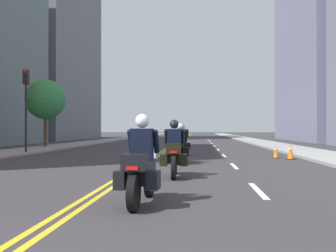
{
  "coord_description": "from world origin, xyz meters",
  "views": [
    {
      "loc": [
        2.13,
        -1.19,
        1.37
      ],
      "look_at": [
        0.94,
        14.83,
        1.49
      ],
      "focal_mm": 43.42,
      "sensor_mm": 36.0,
      "label": 1
    }
  ],
  "objects_px": {
    "motorcycle_1": "(174,154)",
    "traffic_light_near": "(26,96)",
    "motorcycle_0": "(141,169)",
    "street_tree_0": "(45,100)",
    "traffic_cone_0": "(291,151)",
    "motorcycle_2": "(180,147)",
    "traffic_cone_2": "(276,151)",
    "motorcycle_3": "(183,142)"
  },
  "relations": [
    {
      "from": "motorcycle_1",
      "to": "motorcycle_3",
      "type": "relative_size",
      "value": 1.03
    },
    {
      "from": "street_tree_0",
      "to": "traffic_light_near",
      "type": "bearing_deg",
      "value": -77.24
    },
    {
      "from": "motorcycle_1",
      "to": "motorcycle_2",
      "type": "bearing_deg",
      "value": 88.98
    },
    {
      "from": "motorcycle_1",
      "to": "traffic_light_near",
      "type": "height_order",
      "value": "traffic_light_near"
    },
    {
      "from": "traffic_cone_2",
      "to": "street_tree_0",
      "type": "bearing_deg",
      "value": 148.0
    },
    {
      "from": "street_tree_0",
      "to": "traffic_cone_2",
      "type": "bearing_deg",
      "value": -32.0
    },
    {
      "from": "motorcycle_2",
      "to": "traffic_cone_2",
      "type": "distance_m",
      "value": 5.48
    },
    {
      "from": "traffic_cone_0",
      "to": "street_tree_0",
      "type": "relative_size",
      "value": 0.15
    },
    {
      "from": "motorcycle_1",
      "to": "street_tree_0",
      "type": "xyz_separation_m",
      "value": [
        -10.34,
        17.05,
        2.84
      ]
    },
    {
      "from": "motorcycle_2",
      "to": "street_tree_0",
      "type": "distance_m",
      "value": 16.39
    },
    {
      "from": "motorcycle_0",
      "to": "street_tree_0",
      "type": "relative_size",
      "value": 0.43
    },
    {
      "from": "motorcycle_0",
      "to": "motorcycle_1",
      "type": "xyz_separation_m",
      "value": [
        0.35,
        4.25,
        0.02
      ]
    },
    {
      "from": "motorcycle_2",
      "to": "traffic_cone_0",
      "type": "bearing_deg",
      "value": 27.8
    },
    {
      "from": "traffic_cone_0",
      "to": "traffic_cone_2",
      "type": "xyz_separation_m",
      "value": [
        -0.52,
        0.69,
        -0.04
      ]
    },
    {
      "from": "motorcycle_1",
      "to": "motorcycle_3",
      "type": "distance_m",
      "value": 9.88
    },
    {
      "from": "traffic_cone_0",
      "to": "traffic_light_near",
      "type": "xyz_separation_m",
      "value": [
        -13.63,
        2.92,
        2.84
      ]
    },
    {
      "from": "traffic_light_near",
      "to": "street_tree_0",
      "type": "xyz_separation_m",
      "value": [
        -1.57,
        6.94,
        0.3
      ]
    },
    {
      "from": "traffic_cone_2",
      "to": "traffic_light_near",
      "type": "height_order",
      "value": "traffic_light_near"
    },
    {
      "from": "traffic_cone_2",
      "to": "traffic_cone_0",
      "type": "bearing_deg",
      "value": -52.85
    },
    {
      "from": "motorcycle_0",
      "to": "motorcycle_2",
      "type": "height_order",
      "value": "motorcycle_0"
    },
    {
      "from": "motorcycle_1",
      "to": "traffic_cone_2",
      "type": "distance_m",
      "value": 9.0
    },
    {
      "from": "street_tree_0",
      "to": "motorcycle_2",
      "type": "bearing_deg",
      "value": -50.41
    },
    {
      "from": "traffic_light_near",
      "to": "motorcycle_1",
      "type": "bearing_deg",
      "value": -49.08
    },
    {
      "from": "traffic_cone_2",
      "to": "traffic_light_near",
      "type": "distance_m",
      "value": 13.6
    },
    {
      "from": "motorcycle_2",
      "to": "traffic_cone_0",
      "type": "relative_size",
      "value": 2.92
    },
    {
      "from": "motorcycle_1",
      "to": "motorcycle_2",
      "type": "height_order",
      "value": "motorcycle_1"
    },
    {
      "from": "traffic_light_near",
      "to": "motorcycle_3",
      "type": "bearing_deg",
      "value": -1.56
    },
    {
      "from": "motorcycle_3",
      "to": "traffic_cone_2",
      "type": "distance_m",
      "value": 4.88
    },
    {
      "from": "motorcycle_2",
      "to": "street_tree_0",
      "type": "bearing_deg",
      "value": 129.72
    },
    {
      "from": "motorcycle_1",
      "to": "traffic_cone_0",
      "type": "height_order",
      "value": "motorcycle_1"
    },
    {
      "from": "traffic_cone_2",
      "to": "motorcycle_0",
      "type": "bearing_deg",
      "value": -111.13
    },
    {
      "from": "motorcycle_0",
      "to": "street_tree_0",
      "type": "distance_m",
      "value": 23.7
    },
    {
      "from": "traffic_light_near",
      "to": "traffic_cone_0",
      "type": "bearing_deg",
      "value": -12.1
    },
    {
      "from": "traffic_cone_0",
      "to": "traffic_light_near",
      "type": "height_order",
      "value": "traffic_light_near"
    },
    {
      "from": "motorcycle_0",
      "to": "motorcycle_3",
      "type": "xyz_separation_m",
      "value": [
        0.24,
        14.13,
        0.01
      ]
    },
    {
      "from": "motorcycle_2",
      "to": "motorcycle_1",
      "type": "bearing_deg",
      "value": -89.25
    },
    {
      "from": "traffic_cone_2",
      "to": "street_tree_0",
      "type": "xyz_separation_m",
      "value": [
        -14.68,
        9.17,
        3.18
      ]
    },
    {
      "from": "traffic_cone_0",
      "to": "street_tree_0",
      "type": "bearing_deg",
      "value": 147.03
    },
    {
      "from": "traffic_cone_0",
      "to": "motorcycle_0",
      "type": "bearing_deg",
      "value": -114.5
    },
    {
      "from": "motorcycle_1",
      "to": "motorcycle_3",
      "type": "height_order",
      "value": "motorcycle_1"
    },
    {
      "from": "motorcycle_0",
      "to": "motorcycle_1",
      "type": "bearing_deg",
      "value": 88.32
    },
    {
      "from": "motorcycle_3",
      "to": "street_tree_0",
      "type": "relative_size",
      "value": 0.42
    }
  ]
}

